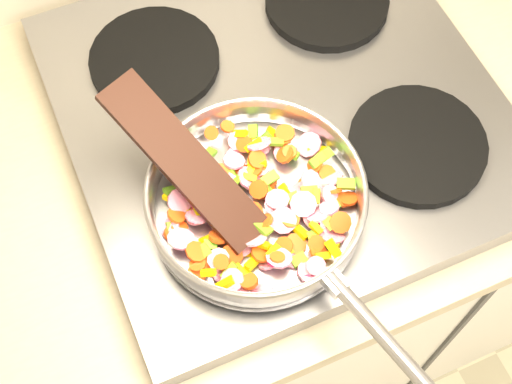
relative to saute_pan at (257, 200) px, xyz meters
name	(u,v)px	position (x,y,z in m)	size (l,w,h in m)	color
cooktop	(281,112)	(0.10, 0.15, -0.07)	(0.60, 0.60, 0.04)	#939399
grate_fl	(228,219)	(-0.04, 0.01, -0.04)	(0.19, 0.19, 0.02)	black
grate_fr	(417,145)	(0.24, 0.01, -0.04)	(0.19, 0.19, 0.02)	black
grate_bl	(155,60)	(-0.04, 0.29, -0.04)	(0.19, 0.19, 0.02)	black
grate_br	(327,1)	(0.24, 0.29, -0.04)	(0.19, 0.19, 0.02)	black
saute_pan	(257,200)	(0.00, 0.00, 0.00)	(0.32, 0.48, 0.06)	#9E9EA5
vegetable_heap	(258,205)	(0.00, 0.00, -0.01)	(0.26, 0.26, 0.05)	#D4145C
wooden_spatula	(184,161)	(-0.07, 0.07, 0.04)	(0.26, 0.06, 0.01)	black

